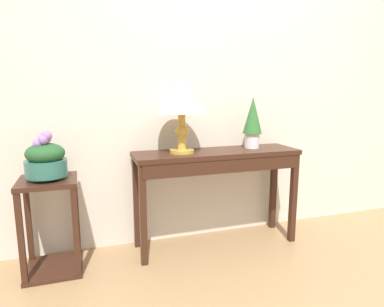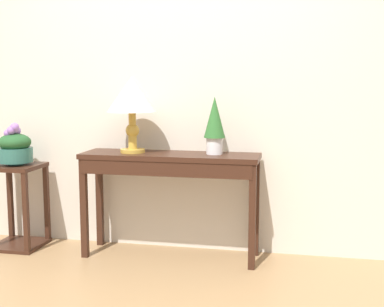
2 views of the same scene
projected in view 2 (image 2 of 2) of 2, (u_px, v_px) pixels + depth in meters
The scene contains 6 objects.
back_wall_with_art at pixel (184, 62), 3.79m from camera, with size 9.00×0.10×2.80m.
console_table at pixel (169, 170), 3.62m from camera, with size 1.26×0.36×0.75m.
table_lamp at pixel (132, 98), 3.63m from camera, with size 0.36×0.36×0.54m.
potted_plant_on_console at pixel (215, 123), 3.56m from camera, with size 0.15×0.15×0.40m.
pedestal_stand_left at pixel (18, 206), 3.90m from camera, with size 0.36×0.36×0.64m.
planter_bowl_wide at pixel (15, 147), 3.84m from camera, with size 0.26×0.26×0.32m.
Camera 2 is at (0.85, -2.32, 1.25)m, focal length 48.19 mm.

